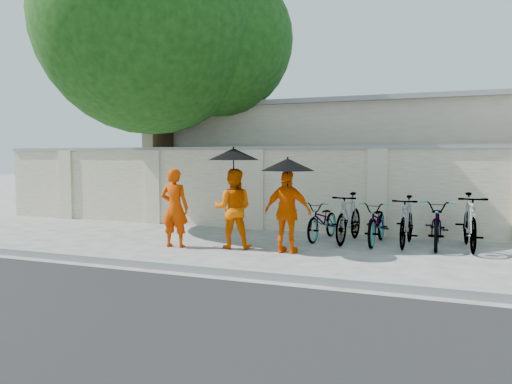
% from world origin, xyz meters
% --- Properties ---
extents(ground, '(80.00, 80.00, 0.00)m').
position_xyz_m(ground, '(0.00, 0.00, 0.00)').
color(ground, '#ADABA6').
extents(kerb, '(40.00, 0.16, 0.12)m').
position_xyz_m(kerb, '(0.00, -1.70, 0.06)').
color(kerb, gray).
rests_on(kerb, ground).
extents(compound_wall, '(20.00, 0.30, 2.00)m').
position_xyz_m(compound_wall, '(1.00, 3.20, 1.00)').
color(compound_wall, '#F0E4C3').
rests_on(compound_wall, ground).
extents(building_behind, '(14.00, 6.00, 3.20)m').
position_xyz_m(building_behind, '(2.00, 7.00, 1.60)').
color(building_behind, beige).
rests_on(building_behind, ground).
extents(shade_tree, '(6.70, 6.20, 8.20)m').
position_xyz_m(shade_tree, '(-3.66, 2.97, 5.10)').
color(shade_tree, '#352314').
rests_on(shade_tree, ground).
extents(monk_left, '(0.61, 0.44, 1.59)m').
position_xyz_m(monk_left, '(-1.60, 0.13, 0.79)').
color(monk_left, '#CF3700').
rests_on(monk_left, ground).
extents(monk_center, '(0.90, 0.78, 1.58)m').
position_xyz_m(monk_center, '(-0.45, 0.45, 0.79)').
color(monk_center, '#EA5800').
rests_on(monk_center, ground).
extents(parasol_center, '(1.01, 1.01, 1.09)m').
position_xyz_m(parasol_center, '(-0.40, 0.37, 1.87)').
color(parasol_center, black).
rests_on(parasol_center, ground).
extents(monk_right, '(0.95, 0.45, 1.57)m').
position_xyz_m(monk_right, '(0.73, 0.34, 0.79)').
color(monk_right, '#F15400').
rests_on(monk_right, ground).
extents(parasol_right, '(1.01, 1.01, 0.90)m').
position_xyz_m(parasol_right, '(0.75, 0.26, 1.67)').
color(parasol_right, black).
rests_on(parasol_right, ground).
extents(bike_0, '(0.76, 1.69, 0.86)m').
position_xyz_m(bike_0, '(0.98, 2.07, 0.43)').
color(bike_0, '#908FA5').
rests_on(bike_0, ground).
extents(bike_1, '(0.65, 1.80, 1.06)m').
position_xyz_m(bike_1, '(1.57, 1.93, 0.53)').
color(bike_1, '#908FA5').
rests_on(bike_1, ground).
extents(bike_2, '(0.65, 1.73, 0.90)m').
position_xyz_m(bike_2, '(2.16, 1.97, 0.45)').
color(bike_2, '#908FA5').
rests_on(bike_2, ground).
extents(bike_3, '(0.56, 1.73, 1.03)m').
position_xyz_m(bike_3, '(2.75, 1.91, 0.51)').
color(bike_3, '#908FA5').
rests_on(bike_3, ground).
extents(bike_4, '(0.67, 1.86, 0.98)m').
position_xyz_m(bike_4, '(3.34, 2.04, 0.49)').
color(bike_4, '#908FA5').
rests_on(bike_4, ground).
extents(bike_5, '(0.67, 1.88, 1.11)m').
position_xyz_m(bike_5, '(3.93, 1.98, 0.56)').
color(bike_5, '#908FA5').
rests_on(bike_5, ground).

